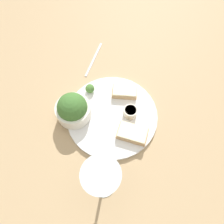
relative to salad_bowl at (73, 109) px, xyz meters
name	(u,v)px	position (x,y,z in m)	size (l,w,h in m)	color
ground_plane	(112,116)	(0.11, 0.06, -0.05)	(4.00, 4.00, 0.00)	tan
dinner_plate	(112,116)	(0.11, 0.06, -0.05)	(0.30, 0.30, 0.01)	white
salad_bowl	(73,109)	(0.00, 0.00, 0.00)	(0.11, 0.11, 0.10)	silver
sauce_ramekin	(130,112)	(0.16, 0.09, -0.02)	(0.05, 0.05, 0.03)	beige
cheese_toast_near	(132,133)	(0.20, 0.02, -0.03)	(0.10, 0.07, 0.03)	tan
cheese_toast_far	(124,91)	(0.11, 0.15, -0.03)	(0.10, 0.08, 0.03)	tan
wine_glass	(101,178)	(0.19, -0.15, 0.07)	(0.10, 0.10, 0.17)	silver
garnish	(90,89)	(0.00, 0.10, -0.02)	(0.03, 0.03, 0.03)	#477533
fork	(94,59)	(-0.06, 0.24, -0.05)	(0.03, 0.17, 0.01)	silver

